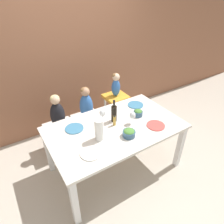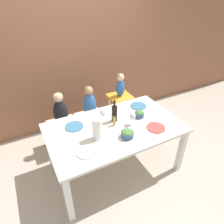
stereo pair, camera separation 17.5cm
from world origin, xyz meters
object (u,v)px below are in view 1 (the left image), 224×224
person_child_left (57,112)px  salad_bowl_small (138,113)px  salad_bowl_large (129,133)px  dinner_plate_back_right (136,105)px  paper_towel_roll (99,130)px  wine_glass_far (102,113)px  person_child_center (86,103)px  person_baby_right (116,84)px  chair_far_left (60,130)px  wine_glass_near (133,116)px  wine_bottle (114,113)px  chair_right_highchair (116,103)px  dinner_plate_front_left (91,153)px  dinner_plate_back_left (74,128)px  chair_far_center (88,121)px  dinner_plate_front_right (156,125)px

person_child_left → salad_bowl_small: person_child_left is taller
salad_bowl_large → dinner_plate_back_right: 0.73m
paper_towel_roll → wine_glass_far: bearing=54.6°
person_child_center → person_baby_right: person_baby_right is taller
chair_far_left → wine_glass_near: (0.73, -0.83, 0.48)m
wine_bottle → wine_glass_near: 0.24m
chair_far_left → dinner_plate_back_right: (1.05, -0.49, 0.36)m
chair_right_highchair → dinner_plate_front_left: dinner_plate_front_left is taller
wine_bottle → dinner_plate_back_right: wine_bottle is taller
person_child_center → paper_towel_roll: (-0.25, -0.87, 0.17)m
wine_bottle → wine_glass_near: wine_bottle is taller
chair_far_left → dinner_plate_back_left: dinner_plate_back_left is taller
chair_far_center → wine_bottle: wine_bottle is taller
chair_far_left → chair_far_center: bearing=0.0°
wine_glass_far → salad_bowl_small: (0.47, -0.15, -0.07)m
person_child_left → paper_towel_roll: 0.92m
dinner_plate_front_left → wine_glass_near: bearing=16.2°
person_baby_right → person_child_left: bearing=-180.0°
wine_glass_far → dinner_plate_front_right: bearing=-41.3°
wine_glass_far → dinner_plate_front_right: (0.52, -0.46, -0.11)m
person_child_left → dinner_plate_back_right: size_ratio=2.28×
person_child_center → dinner_plate_front_right: 1.15m
paper_towel_roll → dinner_plate_front_right: paper_towel_roll is taller
paper_towel_roll → salad_bowl_small: bearing=11.9°
chair_far_left → chair_far_center: 0.46m
dinner_plate_front_left → chair_far_center: bearing=66.7°
chair_right_highchair → dinner_plate_back_left: (-0.97, -0.54, 0.20)m
person_child_center → dinner_plate_front_right: bearing=-64.8°
person_child_left → wine_glass_far: (0.43, -0.58, 0.15)m
person_child_center → salad_bowl_small: person_child_center is taller
chair_far_left → salad_bowl_large: bearing=-62.1°
person_baby_right → salad_bowl_large: size_ratio=2.56×
person_child_left → wine_glass_near: size_ratio=3.06×
person_child_left → wine_bottle: 0.87m
chair_far_left → person_child_center: 0.57m
dinner_plate_front_right → chair_far_left: bearing=132.6°
person_child_center → salad_bowl_small: bearing=-59.0°
wine_glass_near → salad_bowl_large: bearing=-135.4°
chair_far_left → dinner_plate_front_right: dinner_plate_front_right is taller
paper_towel_roll → wine_glass_near: (0.51, 0.04, -0.02)m
dinner_plate_front_left → paper_towel_roll: bearing=39.2°
chair_far_center → wine_glass_far: 0.75m
chair_right_highchair → person_baby_right: (0.00, 0.00, 0.36)m
paper_towel_roll → dinner_plate_front_left: size_ratio=1.17×
chair_far_left → dinner_plate_back_left: bearing=-85.6°
dinner_plate_back_left → dinner_plate_back_right: size_ratio=1.00×
chair_far_center → dinner_plate_front_left: dinner_plate_front_left is taller
chair_far_left → wine_glass_far: size_ratio=2.60×
dinner_plate_back_right → dinner_plate_front_right: size_ratio=1.00×
wine_glass_near → dinner_plate_front_left: wine_glass_near is taller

